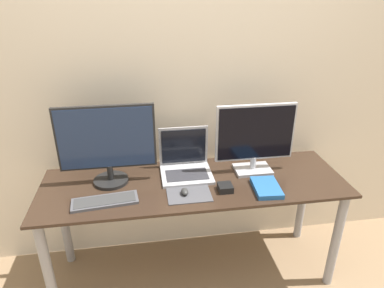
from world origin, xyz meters
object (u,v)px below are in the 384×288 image
Objects in this scene: book at (266,188)px; laptop at (185,163)px; monitor_right at (255,138)px; mouse at (185,191)px; power_brick at (225,188)px; keyboard at (105,201)px; monitor_left at (107,143)px.

laptop is at bearing 147.24° from book.
mouse is (-0.46, -0.21, -0.21)m from monitor_right.
power_brick is (-0.24, 0.03, 0.00)m from book.
book reaches higher than keyboard.
monitor_right is at bearing 0.00° from monitor_left.
monitor_right is at bearing 41.35° from power_brick.
monitor_left is 1.52× the size of keyboard.
monitor_right is 1.34× the size of keyboard.
monitor_left is 1.78× the size of laptop.
keyboard is (-0.90, -0.22, -0.22)m from monitor_right.
book is 2.65× the size of power_brick.
book is 0.24m from power_brick.
keyboard is 0.91m from book.
power_brick reaches higher than keyboard.
power_brick is at bearing 1.75° from mouse.
monitor_right reaches higher than keyboard.
monitor_right is 2.16× the size of book.
mouse reaches higher than book.
monitor_left reaches higher than book.
monitor_right is at bearing -7.01° from laptop.
monitor_left reaches higher than power_brick.
monitor_right reaches higher than book.
keyboard is 0.44m from mouse.
monitor_left is 0.95m from book.
book is at bearing -0.64° from keyboard.
laptop is 4.80× the size of mouse.
laptop reaches higher than keyboard.
monitor_right is 5.72× the size of power_brick.
monitor_left is at bearing 165.70° from book.
laptop reaches higher than book.
monitor_right is 1.57× the size of laptop.
laptop is at bearing 6.50° from monitor_left.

